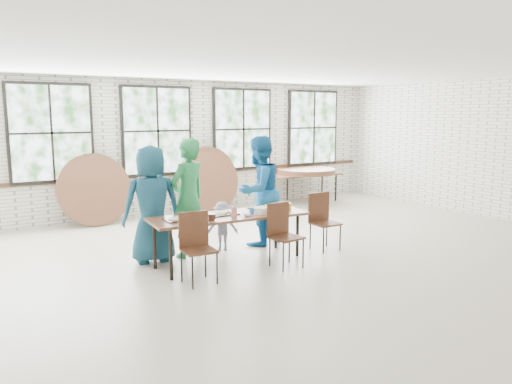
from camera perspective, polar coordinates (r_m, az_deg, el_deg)
room at (r=11.27m, az=-11.22°, el=6.63°), size 12.00×12.00×12.00m
dining_table at (r=7.57m, az=-3.12°, el=-3.00°), size 2.46×1.01×0.74m
chair_near_left at (r=6.79m, az=-6.85°, el=-5.59°), size 0.46×0.44×0.95m
chair_near_right at (r=7.42m, az=3.00°, el=-4.28°), size 0.46×0.45×0.95m
chair_spare at (r=8.42m, az=7.55°, el=-2.75°), size 0.44×0.42×0.95m
adult_teal at (r=7.71m, az=-11.82°, el=-1.39°), size 0.95×0.68×1.79m
adult_green at (r=7.93m, az=-7.78°, el=-0.68°), size 0.80×0.66×1.88m
toddler at (r=8.30m, az=-3.88°, el=-3.91°), size 0.60×0.47×0.82m
adult_blue at (r=8.57m, az=0.32°, el=0.13°), size 1.08×0.95×1.88m
storage_table at (r=12.76m, az=5.71°, el=1.87°), size 1.85×0.89×0.74m
tabletop_clutter at (r=7.59m, az=-2.16°, el=-2.37°), size 2.03×0.59×0.11m
round_tops_stacked at (r=12.75m, az=5.72°, el=2.40°), size 1.50×1.50×0.13m
round_tops_leaning at (r=11.21m, az=-9.34°, el=1.06°), size 4.13×0.45×1.50m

